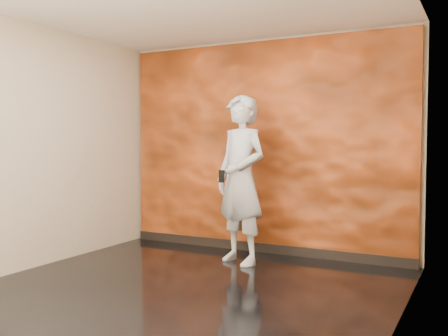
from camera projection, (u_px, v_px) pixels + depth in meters
room at (182, 147)px, 4.80m from camera, size 4.02×4.02×2.81m
feature_wall at (263, 147)px, 6.53m from camera, size 3.90×0.06×2.75m
baseboard at (261, 247)px, 6.57m from camera, size 3.90×0.04×0.12m
man at (241, 179)px, 5.94m from camera, size 0.86×0.72×2.01m
phone at (222, 176)px, 5.78m from camera, size 0.08×0.04×0.15m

